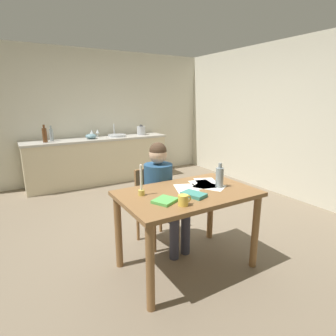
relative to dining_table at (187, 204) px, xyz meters
The scene contains 23 objects.
ground_plane 1.28m from the dining_table, 83.39° to the left, with size 5.20×5.20×0.04m, color #7A6B56.
wall_back 3.72m from the dining_table, 88.07° to the left, with size 5.20×0.12×2.60m, color beige.
wall_right 2.99m from the dining_table, 21.43° to the left, with size 0.12×5.20×2.60m, color beige.
kitchen_counter 3.32m from the dining_table, 87.86° to the left, with size 2.77×0.64×0.90m.
dining_table is the anchor object (origin of this frame).
chair_at_table 0.67m from the dining_table, 91.42° to the left, with size 0.45×0.45×0.87m.
person_seated 0.50m from the dining_table, 89.82° to the left, with size 0.38×0.62×1.19m.
coffee_mug 0.39m from the dining_table, 130.38° to the right, with size 0.12×0.09×0.09m.
candlestick 0.48m from the dining_table, 161.90° to the left, with size 0.06×0.06×0.29m.
book_magazine 0.37m from the dining_table, 159.34° to the right, with size 0.19×0.17×0.03m, color #59B953.
book_cookery 0.19m from the dining_table, 99.83° to the right, with size 0.14×0.21×0.03m, color teal.
paper_letter 0.31m from the dining_table, ahead, with size 0.21×0.30×0.00m, color white.
paper_bill 0.40m from the dining_table, 23.60° to the left, with size 0.21×0.30×0.00m, color white.
paper_envelope 0.31m from the dining_table, 22.79° to the left, with size 0.21×0.30×0.00m, color white.
paper_receipt 0.15m from the dining_table, 61.76° to the left, with size 0.21×0.30×0.00m, color white.
wine_bottle_on_table 0.42m from the dining_table, ahead, with size 0.08×0.08×0.25m.
sink_unit 3.37m from the dining_table, 80.85° to the left, with size 0.36×0.36×0.24m.
bottle_oil 3.36m from the dining_table, 104.45° to the left, with size 0.08×0.08×0.31m.
bottle_vinegar 3.44m from the dining_table, 101.90° to the left, with size 0.07×0.07×0.28m.
mixing_bowl 3.27m from the dining_table, 90.23° to the left, with size 0.21×0.21×0.10m, color #668C99.
stovetop_kettle 3.50m from the dining_table, 71.91° to the left, with size 0.18×0.18×0.22m.
wine_glass_near_sink 3.48m from the dining_table, 87.05° to the left, with size 0.07×0.07×0.15m.
wine_glass_by_kettle 3.48m from the dining_table, 88.97° to the left, with size 0.07×0.07×0.15m.
Camera 1 is at (-1.53, -3.07, 1.66)m, focal length 29.06 mm.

